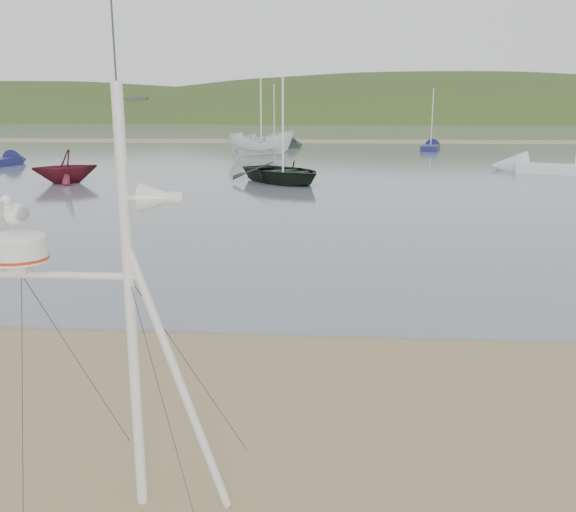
# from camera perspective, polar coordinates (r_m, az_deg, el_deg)

# --- Properties ---
(ground) EXTENTS (560.00, 560.00, 0.00)m
(ground) POSITION_cam_1_polar(r_m,az_deg,el_deg) (7.04, -22.61, -17.96)
(ground) COLOR #8F7A52
(ground) RESTS_ON ground
(water) EXTENTS (560.00, 256.00, 0.04)m
(water) POSITION_cam_1_polar(r_m,az_deg,el_deg) (137.38, 3.15, 11.87)
(water) COLOR slate
(water) RESTS_ON ground
(sandbar) EXTENTS (560.00, 7.00, 0.07)m
(sandbar) POSITION_cam_1_polar(r_m,az_deg,el_deg) (75.45, 2.09, 10.71)
(sandbar) COLOR #8F7A52
(sandbar) RESTS_ON water
(hill_ridge) EXTENTS (620.00, 180.00, 80.00)m
(hill_ridge) POSITION_cam_1_polar(r_m,az_deg,el_deg) (241.93, 8.06, 7.71)
(hill_ridge) COLOR #2A3C18
(hill_ridge) RESTS_ON ground
(far_cottages) EXTENTS (294.40, 6.30, 8.00)m
(far_cottages) POSITION_cam_1_polar(r_m,az_deg,el_deg) (201.31, 4.46, 13.45)
(far_cottages) COLOR silver
(far_cottages) RESTS_ON ground
(mast_rig) EXTENTS (2.04, 2.17, 4.59)m
(mast_rig) POSITION_cam_1_polar(r_m,az_deg,el_deg) (5.70, -14.76, -12.38)
(mast_rig) COLOR silver
(mast_rig) RESTS_ON ground
(boat_dark) EXTENTS (3.65, 3.32, 5.37)m
(boat_dark) POSITION_cam_1_polar(r_m,az_deg,el_deg) (30.69, -0.49, 11.83)
(boat_dark) COLOR black
(boat_dark) RESTS_ON water
(boat_red) EXTENTS (2.97, 3.18, 3.16)m
(boat_red) POSITION_cam_1_polar(r_m,az_deg,el_deg) (32.67, -20.24, 9.17)
(boat_red) COLOR #56131E
(boat_red) RESTS_ON water
(boat_white) EXTENTS (2.14, 2.09, 5.31)m
(boat_white) POSITION_cam_1_polar(r_m,az_deg,el_deg) (49.28, -2.54, 12.36)
(boat_white) COLOR silver
(boat_white) RESTS_ON water
(sailboat_dark_mid) EXTENTS (5.49, 6.14, 6.61)m
(sailboat_dark_mid) POSITION_cam_1_polar(r_m,az_deg,el_deg) (61.01, -0.13, 10.31)
(sailboat_dark_mid) COLOR black
(sailboat_dark_mid) RESTS_ON ground
(sailboat_blue_near) EXTENTS (2.30, 6.34, 6.18)m
(sailboat_blue_near) POSITION_cam_1_polar(r_m,az_deg,el_deg) (45.41, -24.92, 8.04)
(sailboat_blue_near) COLOR #16184E
(sailboat_blue_near) RESTS_ON ground
(sailboat_white_near) EXTENTS (7.73, 5.94, 7.87)m
(sailboat_white_near) POSITION_cam_1_polar(r_m,az_deg,el_deg) (39.30, 22.08, 7.66)
(sailboat_white_near) COLOR silver
(sailboat_white_near) RESTS_ON ground
(sailboat_blue_far) EXTENTS (2.78, 6.24, 6.06)m
(sailboat_blue_far) POSITION_cam_1_polar(r_m,az_deg,el_deg) (60.13, 13.30, 9.92)
(sailboat_blue_far) COLOR #16184E
(sailboat_blue_far) RESTS_ON ground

